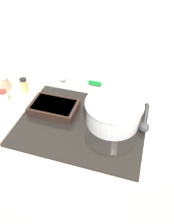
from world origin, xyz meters
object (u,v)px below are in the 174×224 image
at_px(spice_jar_white_cap, 6,83).
at_px(spice_jar_red_cap, 4,97).
at_px(casserole_dish, 54,107).
at_px(ladle, 145,125).
at_px(mixing_bowl, 113,111).
at_px(spice_jar_black_cap, 24,85).

bearing_deg(spice_jar_white_cap, spice_jar_red_cap, -61.86).
bearing_deg(spice_jar_white_cap, casserole_dish, -13.99).
bearing_deg(spice_jar_red_cap, spice_jar_white_cap, 118.14).
bearing_deg(ladle, mixing_bowl, 178.73).
height_order(casserole_dish, spice_jar_red_cap, spice_jar_red_cap).
height_order(spice_jar_black_cap, spice_jar_white_cap, spice_jar_white_cap).
bearing_deg(spice_jar_white_cap, spice_jar_black_cap, 9.29).
distance_m(casserole_dish, spice_jar_white_cap, 0.43).
xyz_separation_m(ladle, spice_jar_red_cap, (-0.92, -0.05, 0.04)).
bearing_deg(spice_jar_black_cap, ladle, -7.63).
xyz_separation_m(ladle, spice_jar_black_cap, (-0.86, 0.12, 0.04)).
height_order(casserole_dish, ladle, ladle).
distance_m(spice_jar_black_cap, spice_jar_red_cap, 0.17).
height_order(ladle, spice_jar_red_cap, spice_jar_red_cap).
bearing_deg(casserole_dish, mixing_bowl, 2.01).
bearing_deg(spice_jar_red_cap, ladle, 2.89).
relative_size(ladle, spice_jar_black_cap, 2.82).
height_order(ladle, spice_jar_white_cap, spice_jar_white_cap).
distance_m(casserole_dish, spice_jar_red_cap, 0.34).
bearing_deg(spice_jar_white_cap, mixing_bowl, -6.36).
bearing_deg(spice_jar_red_cap, mixing_bowl, 4.00).
distance_m(mixing_bowl, spice_jar_black_cap, 0.68).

